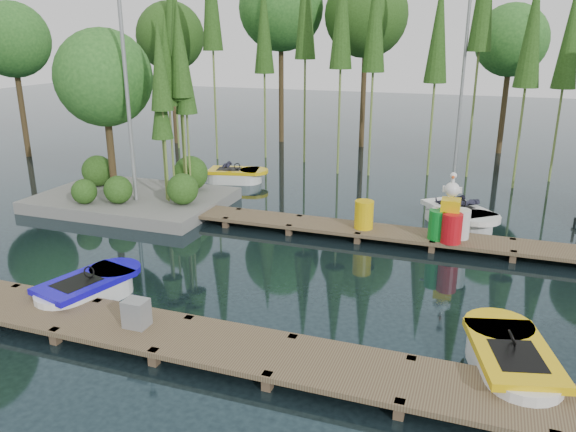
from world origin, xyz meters
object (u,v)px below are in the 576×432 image
(boat_blue, at_px, (88,290))
(boat_yellow_far, at_px, (235,176))
(island, at_px, (122,110))
(drum_cluster, at_px, (450,220))
(utility_cabinet, at_px, (136,313))
(yellow_barrel, at_px, (364,215))

(boat_blue, height_order, boat_yellow_far, boat_yellow_far)
(island, bearing_deg, drum_cluster, -5.00)
(boat_yellow_far, relative_size, utility_cabinet, 4.96)
(utility_cabinet, xyz_separation_m, drum_cluster, (5.18, 6.85, 0.27))
(island, xyz_separation_m, yellow_barrel, (8.37, -0.79, -2.48))
(island, xyz_separation_m, utility_cabinet, (5.55, -7.79, -2.62))
(boat_yellow_far, relative_size, drum_cluster, 1.44)
(island, height_order, drum_cluster, island)
(island, relative_size, boat_yellow_far, 2.54)
(island, xyz_separation_m, boat_blue, (3.57, -6.74, -2.94))
(drum_cluster, bearing_deg, boat_blue, -141.02)
(yellow_barrel, relative_size, drum_cluster, 0.44)
(island, distance_m, drum_cluster, 11.03)
(yellow_barrel, bearing_deg, boat_yellow_far, 143.18)
(boat_yellow_far, distance_m, utility_cabinet, 12.08)
(yellow_barrel, bearing_deg, island, 174.60)
(drum_cluster, bearing_deg, yellow_barrel, 176.39)
(boat_yellow_far, bearing_deg, yellow_barrel, -29.72)
(yellow_barrel, distance_m, drum_cluster, 2.37)
(boat_yellow_far, xyz_separation_m, utility_cabinet, (3.34, -11.61, 0.31))
(boat_yellow_far, height_order, drum_cluster, drum_cluster)
(boat_yellow_far, height_order, utility_cabinet, boat_yellow_far)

